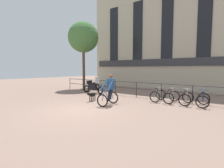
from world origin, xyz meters
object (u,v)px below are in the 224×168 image
object	(u,v)px
parked_bicycle_near_lamp	(158,95)
parked_bicycle_mid_left	(171,97)
cyclist_with_bike	(109,91)
parked_bicycle_far_end	(203,100)
dog	(92,95)
parked_bicycle_mid_right	(186,98)
parked_motorcycle	(93,86)

from	to	relation	value
parked_bicycle_near_lamp	parked_bicycle_mid_left	distance (m)	0.84
cyclist_with_bike	parked_bicycle_mid_left	size ratio (longest dim) A/B	1.51
cyclist_with_bike	parked_bicycle_mid_left	bearing A→B (deg)	40.26
parked_bicycle_near_lamp	parked_bicycle_far_end	xyz separation A→B (m)	(2.53, 0.00, 0.00)
dog	parked_bicycle_mid_left	bearing A→B (deg)	29.06
parked_bicycle_near_lamp	parked_bicycle_mid_right	xyz separation A→B (m)	(1.68, 0.00, 0.00)
parked_motorcycle	parked_bicycle_mid_left	size ratio (longest dim) A/B	1.56
cyclist_with_bike	dog	distance (m)	1.56
parked_bicycle_near_lamp	cyclist_with_bike	bearing A→B (deg)	54.50
dog	parked_bicycle_near_lamp	distance (m)	4.08
parked_bicycle_far_end	parked_motorcycle	bearing A→B (deg)	-7.49
parked_bicycle_mid_right	cyclist_with_bike	bearing A→B (deg)	33.38
parked_motorcycle	parked_bicycle_near_lamp	size ratio (longest dim) A/B	1.51
cyclist_with_bike	dog	bearing A→B (deg)	167.03
cyclist_with_bike	parked_bicycle_far_end	xyz separation A→B (m)	(4.17, 2.73, -0.41)
parked_bicycle_mid_right	parked_bicycle_far_end	distance (m)	0.84
parked_bicycle_mid_left	parked_bicycle_mid_right	xyz separation A→B (m)	(0.84, 0.00, 0.00)
parked_bicycle_mid_left	parked_bicycle_mid_right	world-z (taller)	same
dog	parked_bicycle_far_end	world-z (taller)	parked_bicycle_far_end
parked_bicycle_mid_left	cyclist_with_bike	bearing A→B (deg)	46.43
cyclist_with_bike	parked_bicycle_mid_left	xyz separation A→B (m)	(2.48, 2.73, -0.41)
dog	parked_bicycle_far_end	distance (m)	6.24
parked_motorcycle	parked_bicycle_mid_right	size ratio (longest dim) A/B	1.49
dog	parked_bicycle_near_lamp	xyz separation A→B (m)	(3.15, 2.59, -0.04)
dog	parked_bicycle_mid_right	xyz separation A→B (m)	(4.83, 2.59, -0.04)
cyclist_with_bike	parked_bicycle_near_lamp	world-z (taller)	cyclist_with_bike
parked_bicycle_mid_left	parked_bicycle_mid_right	size ratio (longest dim) A/B	0.96
cyclist_with_bike	parked_motorcycle	bearing A→B (deg)	138.03
parked_motorcycle	parked_bicycle_near_lamp	world-z (taller)	parked_motorcycle
cyclist_with_bike	parked_bicycle_mid_right	xyz separation A→B (m)	(3.33, 2.73, -0.41)
parked_bicycle_mid_right	parked_bicycle_far_end	bearing A→B (deg)	173.99
cyclist_with_bike	parked_motorcycle	size ratio (longest dim) A/B	0.97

